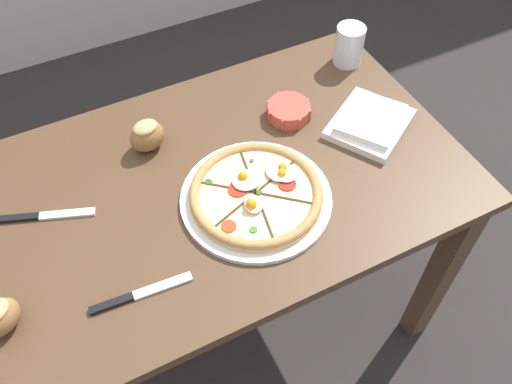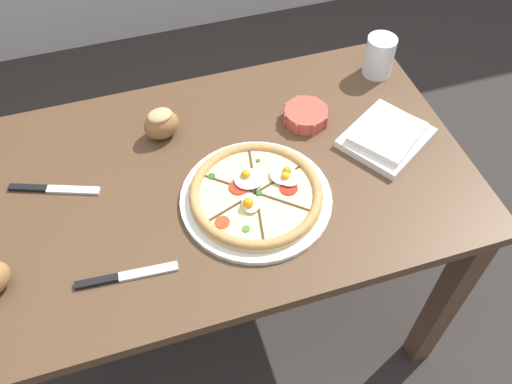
# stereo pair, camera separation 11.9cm
# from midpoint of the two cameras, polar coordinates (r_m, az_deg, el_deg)

# --- Properties ---
(ground_plane) EXTENTS (12.00, 12.00, 0.00)m
(ground_plane) POSITION_cam_midpoint_polar(r_m,az_deg,el_deg) (1.88, -1.48, -12.97)
(ground_plane) COLOR #2D2826
(dining_table) EXTENTS (1.21, 0.71, 0.73)m
(dining_table) POSITION_cam_midpoint_polar(r_m,az_deg,el_deg) (1.35, -2.01, -1.81)
(dining_table) COLOR #513823
(dining_table) RESTS_ON ground_plane
(pizza) EXTENTS (0.34, 0.34, 0.05)m
(pizza) POSITION_cam_midpoint_polar(r_m,az_deg,el_deg) (1.20, 2.87, -0.47)
(pizza) COLOR white
(pizza) RESTS_ON dining_table
(ramekin_bowl) EXTENTS (0.12, 0.12, 0.04)m
(ramekin_bowl) POSITION_cam_midpoint_polar(r_m,az_deg,el_deg) (1.38, 7.76, 7.90)
(ramekin_bowl) COLOR #C64C3D
(ramekin_bowl) RESTS_ON dining_table
(napkin_folded) EXTENTS (0.26, 0.25, 0.04)m
(napkin_folded) POSITION_cam_midpoint_polar(r_m,az_deg,el_deg) (1.38, 16.02, 5.54)
(napkin_folded) COLOR silver
(napkin_folded) RESTS_ON dining_table
(bread_piece_near) EXTENTS (0.10, 0.08, 0.08)m
(bread_piece_near) POSITION_cam_midpoint_polar(r_m,az_deg,el_deg) (1.33, -7.42, 7.02)
(bread_piece_near) COLOR olive
(bread_piece_near) RESTS_ON dining_table
(knife_main) EXTENTS (0.21, 0.03, 0.01)m
(knife_main) POSITION_cam_midpoint_polar(r_m,az_deg,el_deg) (1.12, -10.62, -8.90)
(knife_main) COLOR silver
(knife_main) RESTS_ON dining_table
(knife_spare) EXTENTS (0.20, 0.09, 0.01)m
(knife_spare) POSITION_cam_midpoint_polar(r_m,az_deg,el_deg) (1.29, -18.17, 0.13)
(knife_spare) COLOR silver
(knife_spare) RESTS_ON dining_table
(water_glass) EXTENTS (0.08, 0.08, 0.11)m
(water_glass) POSITION_cam_midpoint_polar(r_m,az_deg,el_deg) (1.54, 15.03, 13.35)
(water_glass) COLOR white
(water_glass) RESTS_ON dining_table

